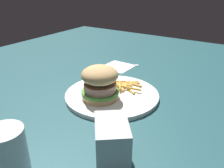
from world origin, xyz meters
TOP-DOWN VIEW (x-y plane):
  - ground_plane at (0.00, 0.00)m, footprint 1.60×1.60m
  - plate at (-0.03, 0.02)m, footprint 0.28×0.28m
  - sandwich at (-0.07, 0.03)m, footprint 0.11×0.11m
  - fries_pile at (0.03, 0.00)m, footprint 0.10×0.11m
  - napkin at (0.20, 0.14)m, footprint 0.11×0.11m
  - fork at (0.20, 0.14)m, footprint 0.13×0.13m
  - drink_glass at (-0.39, -0.02)m, footprint 0.06×0.06m
  - napkin_dispenser at (-0.26, -0.14)m, footprint 0.11×0.10m

SIDE VIEW (x-z plane):
  - ground_plane at x=0.00m, z-range 0.00..0.00m
  - napkin at x=0.20m, z-range 0.00..0.00m
  - fork at x=0.20m, z-range 0.00..0.01m
  - plate at x=-0.03m, z-range 0.00..0.01m
  - fries_pile at x=0.03m, z-range 0.01..0.02m
  - napkin_dispenser at x=-0.26m, z-range 0.00..0.09m
  - drink_glass at x=-0.39m, z-range -0.01..0.10m
  - sandwich at x=-0.07m, z-range 0.01..0.11m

